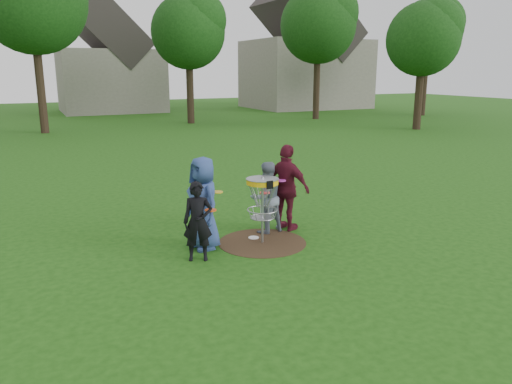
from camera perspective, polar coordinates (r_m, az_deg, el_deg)
name	(u,v)px	position (r m, az deg, el deg)	size (l,w,h in m)	color
ground	(262,243)	(10.25, 0.72, -5.80)	(100.00, 100.00, 0.00)	#19470F
dirt_patch	(262,242)	(10.25, 0.72, -5.78)	(1.80, 1.80, 0.01)	#47331E
player_blue	(203,203)	(9.75, -6.05, -1.28)	(0.90, 0.58, 1.83)	#304684
player_black	(198,222)	(9.19, -6.66, -3.37)	(0.54, 0.35, 1.48)	black
player_grey	(266,197)	(10.69, 1.18, -0.63)	(0.75, 0.59, 1.55)	slate
player_maroon	(287,188)	(10.84, 3.55, 0.48)	(1.11, 0.46, 1.89)	#5B1425
disc_on_grass	(254,238)	(10.51, -0.29, -5.24)	(0.22, 0.22, 0.02)	white
disc_golf_basket	(262,194)	(9.95, 0.74, -0.27)	(0.66, 0.67, 1.38)	#9EA0A5
held_discs	(245,193)	(9.97, -1.28, -0.15)	(2.05, 0.90, 0.27)	yellow
tree_row	(103,17)	(29.84, -17.09, 18.56)	(51.20, 17.42, 9.90)	#38281C
house_row	(136,61)	(42.71, -13.55, 14.39)	(44.50, 10.65, 11.62)	gray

